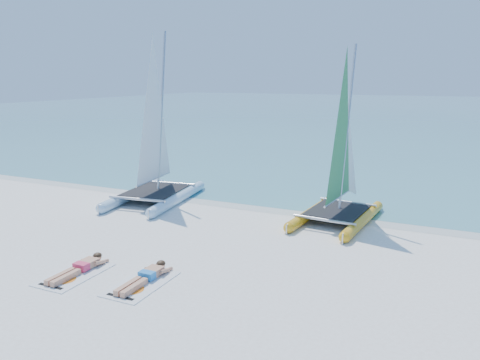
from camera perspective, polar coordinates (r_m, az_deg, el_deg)
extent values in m
plane|color=white|center=(12.47, -5.65, -9.61)|extent=(140.00, 140.00, 0.00)
cube|color=#6FB3B9|center=(73.33, 20.27, 8.01)|extent=(140.00, 115.00, 0.01)
cube|color=silver|center=(17.18, 3.65, -3.36)|extent=(140.00, 1.40, 0.01)
cylinder|color=#BCE2F7|center=(18.79, -12.92, -1.68)|extent=(0.93, 4.36, 0.38)
cone|color=#BCE2F7|center=(20.83, -9.61, -0.17)|extent=(0.43, 0.60, 0.37)
cylinder|color=#BCE2F7|center=(17.90, -7.53, -2.17)|extent=(0.93, 4.36, 0.38)
cone|color=#BCE2F7|center=(20.03, -4.65, -0.53)|extent=(0.43, 0.60, 0.37)
cube|color=black|center=(18.27, -10.32, -1.25)|extent=(2.16, 2.61, 0.03)
cylinder|color=#B7B9BE|center=(18.50, -9.55, 8.33)|extent=(0.23, 1.15, 5.99)
cylinder|color=yellow|center=(16.13, 8.77, -3.91)|extent=(0.69, 3.92, 0.34)
cone|color=yellow|center=(18.09, 11.25, -2.21)|extent=(0.37, 0.53, 0.33)
cylinder|color=yellow|center=(15.62, 14.75, -4.72)|extent=(0.69, 3.92, 0.34)
cone|color=yellow|center=(17.64, 16.61, -2.88)|extent=(0.37, 0.53, 0.33)
cube|color=black|center=(15.80, 11.74, -3.62)|extent=(1.86, 2.29, 0.03)
cylinder|color=#B7B9BE|center=(15.95, 12.96, 6.30)|extent=(0.17, 1.03, 5.38)
cube|color=white|center=(12.19, -19.50, -10.79)|extent=(1.00, 1.85, 0.02)
cube|color=tan|center=(12.43, -18.14, -9.68)|extent=(0.36, 0.55, 0.17)
cube|color=#E9365D|center=(12.30, -18.78, -9.95)|extent=(0.37, 0.22, 0.17)
cube|color=tan|center=(11.92, -20.77, -11.03)|extent=(0.31, 0.85, 0.13)
sphere|color=tan|center=(12.67, -17.01, -8.99)|extent=(0.21, 0.21, 0.21)
ellipsoid|color=#362313|center=(12.66, -17.00, -8.81)|extent=(0.22, 0.24, 0.15)
cube|color=white|center=(11.27, -11.95, -12.26)|extent=(1.00, 1.85, 0.02)
cube|color=tan|center=(11.54, -10.68, -11.00)|extent=(0.36, 0.55, 0.17)
cube|color=#2680CD|center=(11.39, -11.28, -11.32)|extent=(0.37, 0.22, 0.17)
cube|color=tan|center=(10.98, -13.14, -12.59)|extent=(0.31, 0.85, 0.13)
sphere|color=tan|center=(11.81, -9.64, -10.20)|extent=(0.21, 0.21, 0.21)
ellipsoid|color=#362313|center=(11.80, -9.62, -10.01)|extent=(0.22, 0.24, 0.15)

